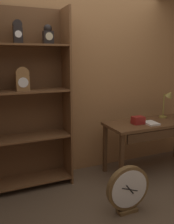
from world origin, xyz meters
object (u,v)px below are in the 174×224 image
Objects in this scene: desk_lamp at (168,99)px; toolbox_small at (138,120)px; bookshelf at (4,102)px; open_repair_manual at (151,123)px; round_clock_large at (128,189)px; workbench at (155,128)px.

desk_lamp is 2.63× the size of toolbox_small.
toolbox_small is at bearing -9.96° from bookshelf.
open_repair_manual is 1.11m from round_clock_large.
toolbox_small is 0.31× the size of round_clock_large.
workbench is 0.19m from open_repair_manual.
toolbox_small reaches higher than workbench.
toolbox_small is 0.18m from open_repair_manual.
workbench is at bearing 38.38° from round_clock_large.
bookshelf reaches higher than toolbox_small.
bookshelf is 1.77m from toolbox_small.
desk_lamp is 0.57m from open_repair_manual.
open_repair_manual is (1.88, -0.38, -0.37)m from bookshelf.
bookshelf is at bearing 171.41° from workbench.
round_clock_large is (-0.76, -0.64, -0.49)m from open_repair_manual.
desk_lamp is 1.97× the size of open_repair_manual.
open_repair_manual is at bearing 40.03° from round_clock_large.
bookshelf reaches higher than workbench.
open_repair_manual is (-0.45, -0.20, -0.28)m from desk_lamp.
desk_lamp is at bearing 11.30° from toolbox_small.
bookshelf is 13.64× the size of toolbox_small.
bookshelf is at bearing 170.04° from toolbox_small.
bookshelf is 10.20× the size of open_repair_manual.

